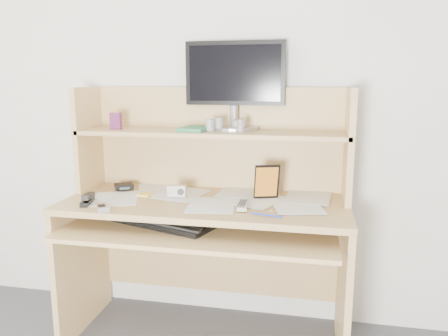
% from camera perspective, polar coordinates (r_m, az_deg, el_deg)
% --- Properties ---
extents(back_wall, '(3.60, 0.04, 2.50)m').
position_cam_1_polar(back_wall, '(2.40, -0.77, 9.34)').
color(back_wall, white).
rests_on(back_wall, floor).
extents(desk, '(1.40, 0.70, 1.30)m').
position_cam_1_polar(desk, '(2.25, -2.02, -5.11)').
color(desk, tan).
rests_on(desk, floor).
extents(paper_clutter, '(1.32, 0.54, 0.01)m').
position_cam_1_polar(paper_clutter, '(2.16, -2.53, -4.21)').
color(paper_clutter, white).
rests_on(paper_clutter, desk).
extents(keyboard, '(0.54, 0.34, 0.04)m').
position_cam_1_polar(keyboard, '(2.14, -8.08, -6.87)').
color(keyboard, black).
rests_on(keyboard, desk).
extents(tv_remote, '(0.06, 0.16, 0.02)m').
position_cam_1_polar(tv_remote, '(2.04, 2.41, -4.86)').
color(tv_remote, '#ABABA6').
rests_on(tv_remote, paper_clutter).
extents(flip_phone, '(0.10, 0.11, 0.03)m').
position_cam_1_polar(flip_phone, '(2.07, -15.56, -4.91)').
color(flip_phone, '#B3B3B5').
rests_on(flip_phone, paper_clutter).
extents(stapler, '(0.07, 0.15, 0.04)m').
position_cam_1_polar(stapler, '(2.20, -17.44, -3.78)').
color(stapler, black).
rests_on(stapler, paper_clutter).
extents(wallet, '(0.13, 0.12, 0.02)m').
position_cam_1_polar(wallet, '(2.45, -12.94, -2.30)').
color(wallet, black).
rests_on(wallet, paper_clutter).
extents(sticky_note_pad, '(0.07, 0.07, 0.01)m').
position_cam_1_polar(sticky_note_pad, '(2.30, -10.28, -3.42)').
color(sticky_note_pad, '#E0E83D').
rests_on(sticky_note_pad, desk).
extents(digital_camera, '(0.10, 0.04, 0.06)m').
position_cam_1_polar(digital_camera, '(2.23, -6.19, -2.99)').
color(digital_camera, '#BCBBBE').
rests_on(digital_camera, paper_clutter).
extents(game_case, '(0.12, 0.05, 0.17)m').
position_cam_1_polar(game_case, '(2.16, 5.60, -1.79)').
color(game_case, black).
rests_on(game_case, paper_clutter).
extents(blue_pen, '(0.14, 0.04, 0.01)m').
position_cam_1_polar(blue_pen, '(1.91, 5.60, -6.15)').
color(blue_pen, '#1830B6').
rests_on(blue_pen, paper_clutter).
extents(card_box, '(0.07, 0.03, 0.09)m').
position_cam_1_polar(card_box, '(2.38, -13.96, 5.97)').
color(card_box, maroon).
rests_on(card_box, desk).
extents(shelf_book, '(0.16, 0.20, 0.02)m').
position_cam_1_polar(shelf_book, '(2.25, -3.79, 5.13)').
color(shelf_book, '#388E47').
rests_on(shelf_book, desk).
extents(chip_stack_a, '(0.06, 0.06, 0.06)m').
position_cam_1_polar(chip_stack_a, '(2.21, -1.83, 5.59)').
color(chip_stack_a, black).
rests_on(chip_stack_a, desk).
extents(chip_stack_b, '(0.04, 0.04, 0.07)m').
position_cam_1_polar(chip_stack_b, '(2.22, -0.67, 5.71)').
color(chip_stack_b, white).
rests_on(chip_stack_b, desk).
extents(chip_stack_c, '(0.06, 0.06, 0.05)m').
position_cam_1_polar(chip_stack_c, '(2.26, 1.56, 5.59)').
color(chip_stack_c, black).
rests_on(chip_stack_c, desk).
extents(chip_stack_d, '(0.05, 0.05, 0.06)m').
position_cam_1_polar(chip_stack_d, '(2.17, 2.22, 5.50)').
color(chip_stack_d, silver).
rests_on(chip_stack_d, desk).
extents(monitor, '(0.53, 0.26, 0.45)m').
position_cam_1_polar(monitor, '(2.31, 1.38, 11.08)').
color(monitor, '#9C9BA0').
rests_on(monitor, desk).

